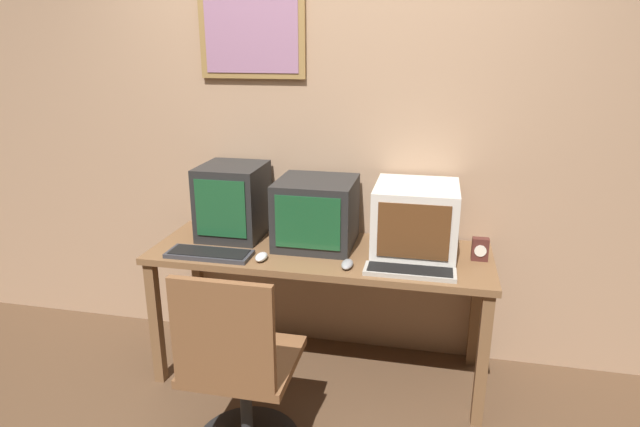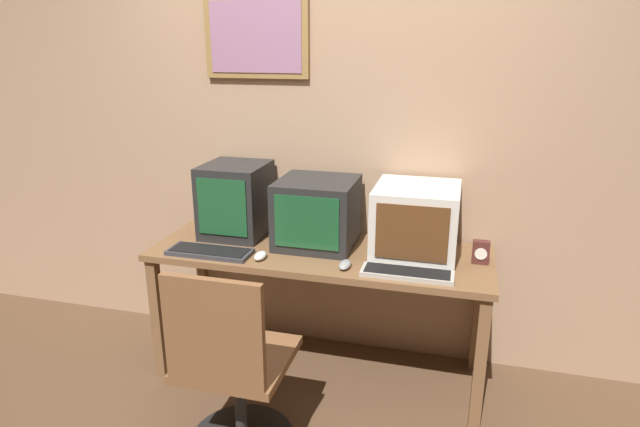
{
  "view_description": "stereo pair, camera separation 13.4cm",
  "coord_description": "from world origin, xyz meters",
  "views": [
    {
      "loc": [
        0.57,
        -1.8,
        1.83
      ],
      "look_at": [
        0.0,
        0.85,
        0.97
      ],
      "focal_mm": 30.0,
      "sensor_mm": 36.0,
      "label": 1
    },
    {
      "loc": [
        0.7,
        -1.77,
        1.83
      ],
      "look_at": [
        0.0,
        0.85,
        0.97
      ],
      "focal_mm": 30.0,
      "sensor_mm": 36.0,
      "label": 2
    }
  ],
  "objects": [
    {
      "name": "keyboard_main",
      "position": [
        -0.55,
        0.64,
        0.77
      ],
      "size": [
        0.45,
        0.17,
        0.03
      ],
      "color": "#333338",
      "rests_on": "desk"
    },
    {
      "name": "office_chair",
      "position": [
        -0.21,
        0.12,
        0.41
      ],
      "size": [
        0.5,
        0.5,
        0.95
      ],
      "color": "black",
      "rests_on": "ground_plane"
    },
    {
      "name": "desk_clock",
      "position": [
        0.84,
        0.88,
        0.82
      ],
      "size": [
        0.08,
        0.05,
        0.12
      ],
      "color": "#4C231E",
      "rests_on": "desk"
    },
    {
      "name": "monitor_left",
      "position": [
        -0.54,
        0.97,
        0.97
      ],
      "size": [
        0.35,
        0.38,
        0.42
      ],
      "color": "black",
      "rests_on": "desk"
    },
    {
      "name": "monitor_right",
      "position": [
        0.5,
        0.93,
        0.94
      ],
      "size": [
        0.43,
        0.46,
        0.37
      ],
      "color": "beige",
      "rests_on": "desk"
    },
    {
      "name": "keyboard_side",
      "position": [
        0.49,
        0.63,
        0.77
      ],
      "size": [
        0.44,
        0.14,
        0.03
      ],
      "color": "#A8A399",
      "rests_on": "desk"
    },
    {
      "name": "wall_back",
      "position": [
        -0.0,
        1.22,
        1.3
      ],
      "size": [
        8.0,
        0.08,
        2.6
      ],
      "color": "tan",
      "rests_on": "ground_plane"
    },
    {
      "name": "mouse_near_keyboard",
      "position": [
        -0.27,
        0.64,
        0.78
      ],
      "size": [
        0.06,
        0.11,
        0.04
      ],
      "color": "silver",
      "rests_on": "desk"
    },
    {
      "name": "desk",
      "position": [
        0.0,
        0.85,
        0.67
      ],
      "size": [
        1.83,
        0.64,
        0.76
      ],
      "color": "brown",
      "rests_on": "ground_plane"
    },
    {
      "name": "monitor_center",
      "position": [
        -0.04,
        0.93,
        0.94
      ],
      "size": [
        0.42,
        0.42,
        0.37
      ],
      "color": "black",
      "rests_on": "desk"
    },
    {
      "name": "mouse_far_corner",
      "position": [
        0.18,
        0.65,
        0.78
      ],
      "size": [
        0.06,
        0.12,
        0.03
      ],
      "color": "gray",
      "rests_on": "desk"
    }
  ]
}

